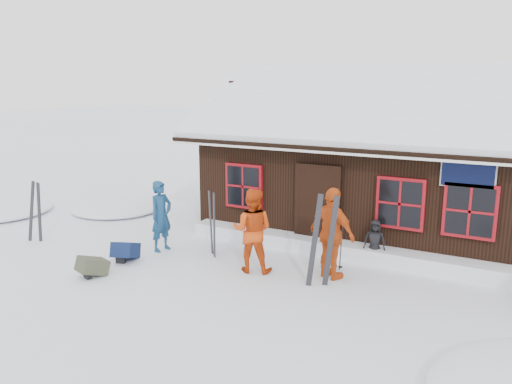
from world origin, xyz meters
TOP-DOWN VIEW (x-y plane):
  - ground at (0.00, 0.00)m, footprint 120.00×120.00m
  - mountain_hut at (1.50, 4.98)m, footprint 8.90×6.09m
  - snow_drift at (1.50, 2.25)m, footprint 7.60×0.60m
  - snow_mounds at (1.65, 1.86)m, footprint 20.60×13.20m
  - skier_teal at (-2.31, 0.63)m, footprint 0.48×0.66m
  - skier_orange_left at (0.22, 0.48)m, footprint 1.01×0.87m
  - skier_orange_right at (1.82, 0.88)m, footprint 1.20×0.83m
  - skier_crouched at (2.35, 2.19)m, footprint 0.52×0.39m
  - ski_pair_left at (-5.50, -0.33)m, footprint 0.56×0.15m
  - ski_pair_mid at (-1.06, 0.92)m, footprint 0.33×0.27m
  - ski_pair_right at (1.80, 0.42)m, footprint 0.59×0.23m
  - ski_poles at (1.79, 1.37)m, footprint 0.22×0.11m
  - backpack_blue at (-2.57, -0.34)m, footprint 0.64×0.73m
  - backpack_olive at (-2.53, -1.36)m, footprint 0.57×0.66m

SIDE VIEW (x-z plane):
  - ground at x=0.00m, z-range 0.00..0.00m
  - snow_mounds at x=1.65m, z-range -0.24..0.24m
  - backpack_olive at x=-2.53m, z-range 0.00..0.30m
  - backpack_blue at x=-2.57m, z-range 0.00..0.33m
  - snow_drift at x=1.50m, z-range 0.00..0.35m
  - skier_crouched at x=2.35m, z-range 0.00..0.98m
  - ski_poles at x=1.79m, z-range -0.04..1.19m
  - ski_pair_mid at x=-1.06m, z-range -0.05..1.49m
  - ski_pair_left at x=-5.50m, z-range -0.05..1.55m
  - skier_teal at x=-2.31m, z-range 0.00..1.68m
  - skier_orange_left at x=0.22m, z-range 0.00..1.78m
  - ski_pair_right at x=1.80m, z-range -0.05..1.84m
  - skier_orange_right at x=1.82m, z-range 0.00..1.89m
  - mountain_hut at x=1.50m, z-range -0.63..3.79m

